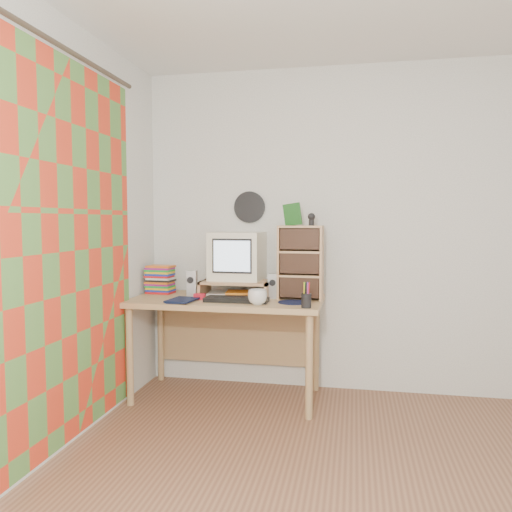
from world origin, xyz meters
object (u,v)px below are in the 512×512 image
at_px(diary, 171,298).
at_px(mug, 257,297).
at_px(dvd_stack, 160,275).
at_px(crt_monitor, 236,256).
at_px(keyboard, 237,300).
at_px(cd_rack, 301,262).
at_px(desk, 229,315).

bearing_deg(diary, mug, 3.07).
bearing_deg(dvd_stack, mug, -19.42).
height_order(crt_monitor, keyboard, crt_monitor).
relative_size(crt_monitor, keyboard, 0.85).
bearing_deg(cd_rack, dvd_stack, 177.71).
height_order(desk, dvd_stack, dvd_stack).
distance_m(keyboard, dvd_stack, 0.76).
bearing_deg(crt_monitor, mug, -56.05).
bearing_deg(keyboard, crt_monitor, 103.47).
xyz_separation_m(desk, diary, (-0.36, -0.26, 0.16)).
xyz_separation_m(dvd_stack, cd_rack, (1.12, -0.08, 0.13)).
xyz_separation_m(crt_monitor, diary, (-0.40, -0.35, -0.28)).
height_order(crt_monitor, dvd_stack, crt_monitor).
bearing_deg(crt_monitor, dvd_stack, -178.04).
relative_size(keyboard, mug, 3.44).
relative_size(crt_monitor, dvd_stack, 1.36).
bearing_deg(cd_rack, keyboard, -152.12).
relative_size(desk, keyboard, 3.09).
xyz_separation_m(desk, cd_rack, (0.54, 0.01, 0.40)).
bearing_deg(diary, desk, 42.09).
distance_m(dvd_stack, cd_rack, 1.13).
relative_size(cd_rack, mug, 4.09).
height_order(crt_monitor, mug, crt_monitor).
xyz_separation_m(keyboard, dvd_stack, (-0.69, 0.29, 0.13)).
relative_size(cd_rack, diary, 2.49).
height_order(cd_rack, mug, cd_rack).
relative_size(desk, crt_monitor, 3.64).
distance_m(cd_rack, mug, 0.46).
xyz_separation_m(cd_rack, diary, (-0.90, -0.27, -0.25)).
distance_m(dvd_stack, diary, 0.43).
distance_m(desk, cd_rack, 0.67).
bearing_deg(desk, keyboard, -61.69).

